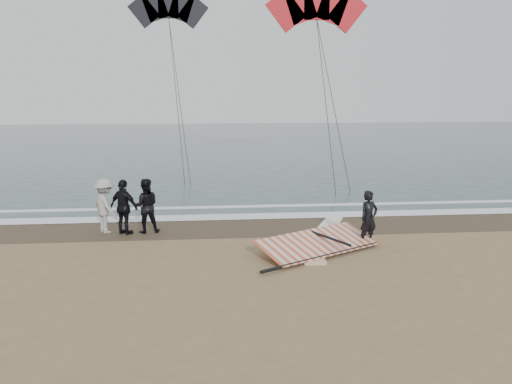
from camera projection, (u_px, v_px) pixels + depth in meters
ground at (306, 269)px, 13.91m from camera, size 120.00×120.00×0.00m
sea at (240, 143)px, 46.10m from camera, size 120.00×54.00×0.02m
wet_sand at (283, 226)px, 18.30m from camera, size 120.00×2.80×0.01m
foam_near at (278, 216)px, 19.66m from camera, size 120.00×0.90×0.01m
foam_far at (273, 206)px, 21.32m from camera, size 120.00×0.45×0.01m
man_main at (369, 218)px, 15.87m from camera, size 0.76×0.64×1.78m
board_white at (310, 251)px, 15.29m from camera, size 0.73×2.29×0.09m
board_cream at (329, 225)px, 18.25m from camera, size 1.49×2.30×0.09m
trio_cluster at (123, 206)px, 17.22m from camera, size 2.58×1.50×1.93m
sail_rig at (315, 244)px, 15.48m from camera, size 4.12×3.52×0.51m
kite_red at (317, 11)px, 29.16m from camera, size 6.57×4.07×12.02m
kite_dark at (169, 12)px, 37.95m from camera, size 6.69×7.48×18.11m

